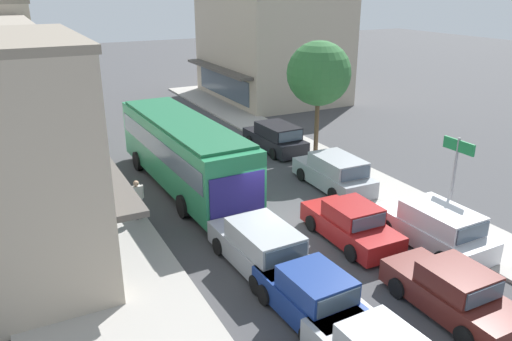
{
  "coord_description": "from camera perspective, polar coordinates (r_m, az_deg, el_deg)",
  "views": [
    {
      "loc": [
        -8.56,
        -15.27,
        8.88
      ],
      "look_at": [
        0.84,
        3.01,
        1.2
      ],
      "focal_mm": 35.0,
      "sensor_mm": 36.0,
      "label": 1
    }
  ],
  "objects": [
    {
      "name": "ground_plane",
      "position": [
        19.63,
        1.86,
        -6.42
      ],
      "size": [
        140.0,
        140.0,
        0.0
      ],
      "primitive_type": "plane",
      "color": "#3F3F42"
    },
    {
      "name": "lane_centre_line",
      "position": [
        22.88,
        -3.0,
        -2.37
      ],
      "size": [
        0.2,
        28.0,
        0.01
      ],
      "primitive_type": "cube",
      "color": "silver",
      "rests_on": "ground"
    },
    {
      "name": "sidewalk_left",
      "position": [
        23.09,
        -20.73,
        -3.35
      ],
      "size": [
        5.2,
        44.0,
        0.14
      ],
      "primitive_type": "cube",
      "color": "#A39E96",
      "rests_on": "ground"
    },
    {
      "name": "kerb_right",
      "position": [
        27.35,
        7.15,
        1.51
      ],
      "size": [
        2.8,
        44.0,
        0.12
      ],
      "primitive_type": "cube",
      "color": "#A39E96",
      "rests_on": "ground"
    },
    {
      "name": "building_right_far",
      "position": [
        41.76,
        1.69,
        14.46
      ],
      "size": [
        9.66,
        11.63,
        9.01
      ],
      "color": "#B2A38E",
      "rests_on": "ground"
    },
    {
      "name": "city_bus",
      "position": [
        22.89,
        -8.3,
        2.46
      ],
      "size": [
        2.98,
        10.93,
        3.23
      ],
      "color": "#237A4C",
      "rests_on": "ground"
    },
    {
      "name": "hatchback_adjacent_lane_lead",
      "position": [
        14.46,
        6.32,
        -14.06
      ],
      "size": [
        1.95,
        3.77,
        1.54
      ],
      "color": "navy",
      "rests_on": "ground"
    },
    {
      "name": "sedan_behind_bus_near",
      "position": [
        18.65,
        10.77,
        -6.04
      ],
      "size": [
        1.94,
        4.22,
        1.47
      ],
      "color": "maroon",
      "rests_on": "ground"
    },
    {
      "name": "sedan_behind_bus_mid",
      "position": [
        15.64,
        21.59,
        -12.84
      ],
      "size": [
        1.91,
        4.2,
        1.47
      ],
      "color": "#561E19",
      "rests_on": "ground"
    },
    {
      "name": "wagon_adjacent_lane_trail",
      "position": [
        16.64,
        0.57,
        -8.78
      ],
      "size": [
        2.06,
        4.56,
        1.58
      ],
      "color": "#9EA3A8",
      "rests_on": "ground"
    },
    {
      "name": "parked_wagon_kerb_front",
      "position": [
        19.01,
        19.72,
        -6.15
      ],
      "size": [
        2.0,
        4.53,
        1.58
      ],
      "color": "silver",
      "rests_on": "ground"
    },
    {
      "name": "parked_wagon_kerb_second",
      "position": [
        23.23,
        8.95,
        -0.27
      ],
      "size": [
        2.02,
        4.54,
        1.58
      ],
      "color": "#9EA3A8",
      "rests_on": "ground"
    },
    {
      "name": "parked_wagon_kerb_third",
      "position": [
        28.26,
        2.26,
        3.74
      ],
      "size": [
        2.03,
        4.55,
        1.58
      ],
      "color": "black",
      "rests_on": "ground"
    },
    {
      "name": "traffic_light_downstreet",
      "position": [
        35.67,
        -19.42,
        9.62
      ],
      "size": [
        0.33,
        0.24,
        4.2
      ],
      "color": "gray",
      "rests_on": "ground"
    },
    {
      "name": "directional_road_sign",
      "position": [
        20.05,
        21.92,
        0.94
      ],
      "size": [
        0.1,
        1.4,
        3.6
      ],
      "color": "gray",
      "rests_on": "ground"
    },
    {
      "name": "street_tree_right",
      "position": [
        26.6,
        7.2,
        10.93
      ],
      "size": [
        3.37,
        3.37,
        6.23
      ],
      "color": "brown",
      "rests_on": "ground"
    },
    {
      "name": "pedestrian_with_handbag_near",
      "position": [
        25.31,
        -17.39,
        1.54
      ],
      "size": [
        0.59,
        0.51,
        1.63
      ],
      "color": "#333338",
      "rests_on": "sidewalk_left"
    },
    {
      "name": "pedestrian_browsing_midblock",
      "position": [
        20.08,
        -13.42,
        -3.01
      ],
      "size": [
        0.56,
        0.28,
        1.63
      ],
      "color": "#333338",
      "rests_on": "sidewalk_left"
    }
  ]
}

